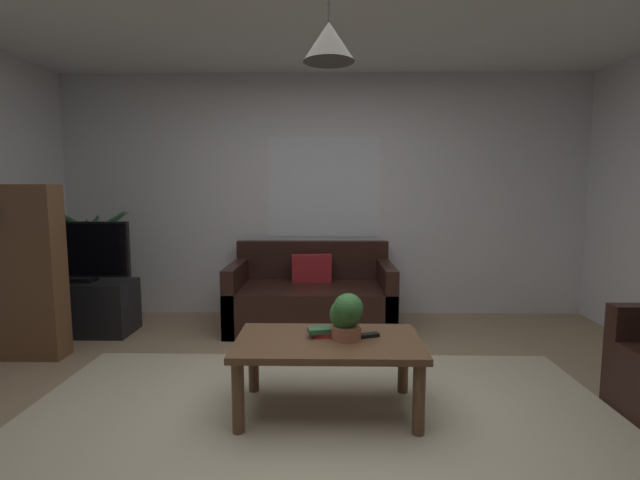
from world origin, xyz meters
TOP-DOWN VIEW (x-y plane):
  - floor at (0.00, 0.00)m, footprint 5.61×4.82m
  - rug at (0.00, -0.20)m, footprint 3.65×2.65m
  - wall_back at (0.00, 2.44)m, footprint 5.73×0.06m
  - window_pane at (0.01, 2.41)m, footprint 1.19×0.01m
  - couch_under_window at (-0.12, 1.91)m, footprint 1.59×0.87m
  - coffee_table at (0.05, 0.18)m, footprint 1.13×0.65m
  - book_on_table_0 at (0.01, 0.24)m, footprint 0.12×0.09m
  - book_on_table_1 at (0.00, 0.24)m, footprint 0.16×0.12m
  - remote_on_table_0 at (0.29, 0.23)m, footprint 0.17×0.10m
  - potted_plant_on_table at (0.16, 0.20)m, footprint 0.20×0.24m
  - tv_stand at (-2.26, 1.66)m, footprint 0.90×0.44m
  - tv at (-2.26, 1.64)m, footprint 0.92×0.16m
  - potted_palm_corner at (-2.38, 2.08)m, footprint 0.93×0.81m
  - bookshelf_corner at (-2.44, 1.03)m, footprint 0.70×0.31m
  - pendant_lamp at (0.05, 0.18)m, footprint 0.29×0.29m

SIDE VIEW (x-z plane):
  - floor at x=0.00m, z-range -0.02..0.00m
  - rug at x=0.00m, z-range 0.00..0.01m
  - tv_stand at x=-2.26m, z-range 0.00..0.50m
  - couch_under_window at x=-0.12m, z-range -0.14..0.68m
  - coffee_table at x=0.05m, z-range 0.16..0.61m
  - remote_on_table_0 at x=0.29m, z-range 0.46..0.48m
  - book_on_table_0 at x=0.01m, z-range 0.46..0.48m
  - book_on_table_1 at x=0.00m, z-range 0.48..0.51m
  - potted_palm_corner at x=-2.38m, z-range -0.07..1.23m
  - potted_plant_on_table at x=0.16m, z-range 0.46..0.75m
  - bookshelf_corner at x=-2.44m, z-range 0.01..1.41m
  - tv at x=-2.26m, z-range 0.51..1.07m
  - wall_back at x=0.00m, z-range 0.00..2.58m
  - window_pane at x=0.01m, z-range 0.85..1.91m
  - pendant_lamp at x=0.05m, z-range 1.94..2.44m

